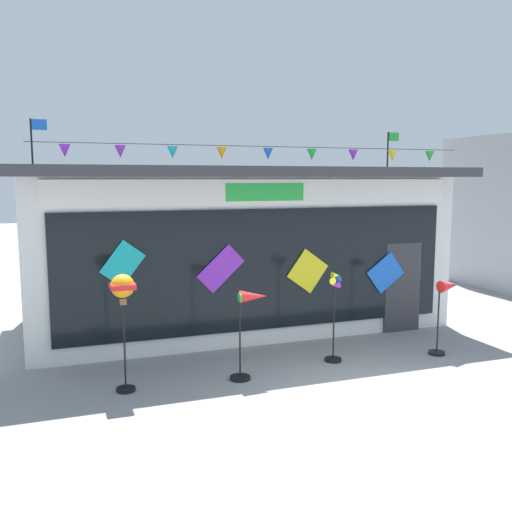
{
  "coord_description": "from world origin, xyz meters",
  "views": [
    {
      "loc": [
        -4.71,
        -7.11,
        3.43
      ],
      "look_at": [
        -0.96,
        3.27,
        1.91
      ],
      "focal_mm": 39.81,
      "sensor_mm": 36.0,
      "label": 1
    }
  ],
  "objects_px": {
    "kite_shop_building": "(231,244)",
    "wind_spinner_center_left": "(335,311)",
    "wind_spinner_left": "(249,317)",
    "wind_spinner_far_left": "(123,295)",
    "wind_spinner_center_right": "(446,300)"
  },
  "relations": [
    {
      "from": "kite_shop_building",
      "to": "wind_spinner_center_left",
      "type": "distance_m",
      "value": 3.93
    },
    {
      "from": "wind_spinner_left",
      "to": "kite_shop_building",
      "type": "bearing_deg",
      "value": 77.01
    },
    {
      "from": "wind_spinner_far_left",
      "to": "kite_shop_building",
      "type": "bearing_deg",
      "value": 52.48
    },
    {
      "from": "wind_spinner_far_left",
      "to": "wind_spinner_left",
      "type": "distance_m",
      "value": 2.14
    },
    {
      "from": "kite_shop_building",
      "to": "wind_spinner_center_left",
      "type": "bearing_deg",
      "value": -77.09
    },
    {
      "from": "wind_spinner_far_left",
      "to": "wind_spinner_center_left",
      "type": "height_order",
      "value": "wind_spinner_far_left"
    },
    {
      "from": "wind_spinner_center_left",
      "to": "wind_spinner_center_right",
      "type": "distance_m",
      "value": 2.3
    },
    {
      "from": "kite_shop_building",
      "to": "wind_spinner_left",
      "type": "distance_m",
      "value": 4.22
    },
    {
      "from": "kite_shop_building",
      "to": "wind_spinner_center_left",
      "type": "xyz_separation_m",
      "value": [
        0.86,
        -3.74,
        -0.87
      ]
    },
    {
      "from": "wind_spinner_center_left",
      "to": "kite_shop_building",
      "type": "bearing_deg",
      "value": 102.91
    },
    {
      "from": "kite_shop_building",
      "to": "wind_spinner_center_right",
      "type": "bearing_deg",
      "value": -52.13
    },
    {
      "from": "wind_spinner_left",
      "to": "wind_spinner_center_right",
      "type": "xyz_separation_m",
      "value": [
        4.06,
        0.02,
        -0.01
      ]
    },
    {
      "from": "kite_shop_building",
      "to": "wind_spinner_left",
      "type": "bearing_deg",
      "value": -102.99
    },
    {
      "from": "kite_shop_building",
      "to": "wind_spinner_left",
      "type": "height_order",
      "value": "kite_shop_building"
    },
    {
      "from": "kite_shop_building",
      "to": "wind_spinner_center_right",
      "type": "height_order",
      "value": "kite_shop_building"
    }
  ]
}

